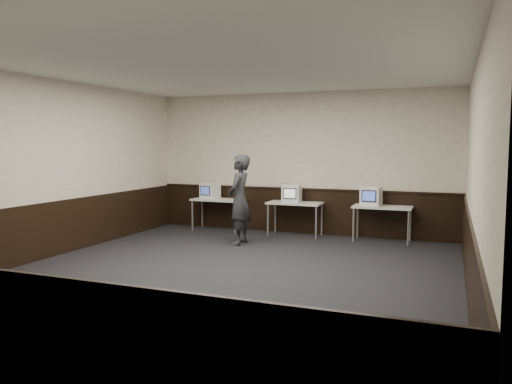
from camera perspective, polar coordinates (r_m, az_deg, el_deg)
floor at (r=7.92m, az=-3.32°, el=-9.37°), size 8.00×8.00×0.00m
ceiling at (r=7.75m, az=-3.46°, el=14.15°), size 8.00×8.00×0.00m
back_wall at (r=11.42m, az=5.10°, el=3.28°), size 7.00×0.00×7.00m
front_wall at (r=4.39m, az=-25.92°, el=-0.64°), size 7.00×0.00×7.00m
left_wall at (r=9.68m, az=-22.56°, el=2.51°), size 0.00×8.00×8.00m
right_wall at (r=6.97m, az=23.73°, el=1.49°), size 0.00×8.00×8.00m
wainscot_back at (r=11.50m, az=5.02°, el=-2.21°), size 6.98×0.04×1.00m
wainscot_front at (r=4.64m, az=-25.16°, el=-14.25°), size 6.98×0.04×1.00m
wainscot_left at (r=9.78m, az=-22.24°, el=-3.94°), size 0.04×7.98×1.00m
wainscot_right at (r=7.12m, az=23.23°, el=-7.37°), size 0.04×7.98×1.00m
wainscot_rail at (r=11.42m, az=5.02°, el=0.37°), size 6.98×0.06×0.04m
desk_left at (r=11.81m, az=-4.38°, el=-1.13°), size 1.20×0.60×0.75m
desk_center at (r=11.11m, az=4.47°, el=-1.54°), size 1.20×0.60×0.75m
desk_right at (r=10.72m, az=14.24°, el=-1.95°), size 1.20×0.60×0.75m
emac_left at (r=11.88m, az=-5.28°, el=0.14°), size 0.43×0.44×0.37m
emac_center at (r=11.07m, az=4.10°, el=-0.17°), size 0.42×0.45×0.39m
emac_right at (r=10.71m, az=13.03°, el=-0.46°), size 0.43×0.46×0.40m
person at (r=10.10m, az=-1.91°, el=-0.89°), size 0.47×0.69×1.83m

